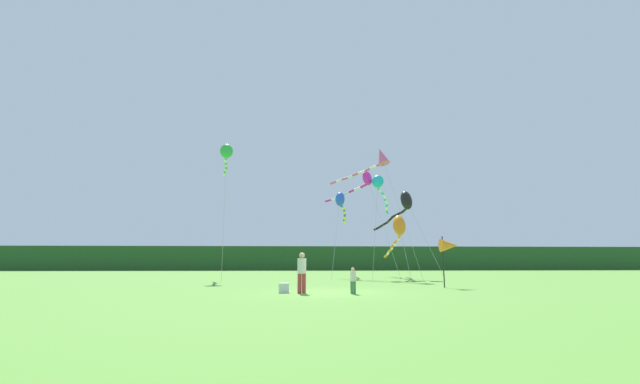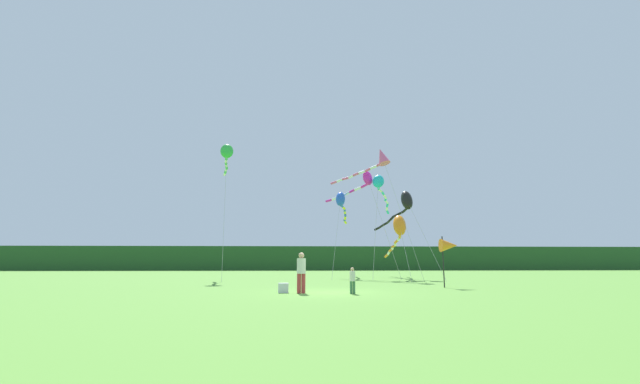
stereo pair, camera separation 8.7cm
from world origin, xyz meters
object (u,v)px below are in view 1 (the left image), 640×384
at_px(person_child, 353,279).
at_px(banner_flag_pole, 449,246).
at_px(kite_rainbow, 378,159).
at_px(kite_green, 226,154).
at_px(kite_blue, 341,202).
at_px(kite_orange, 398,229).
at_px(kite_magenta, 363,181).
at_px(cooler_box, 284,288).
at_px(kite_cyan, 380,187).
at_px(person_adult, 302,270).
at_px(kite_black, 404,203).

height_order(person_child, banner_flag_pole, banner_flag_pole).
distance_m(banner_flag_pole, kite_rainbow, 13.29).
height_order(person_child, kite_green, kite_green).
bearing_deg(kite_blue, person_child, -94.68).
distance_m(kite_blue, kite_orange, 6.30).
bearing_deg(kite_magenta, cooler_box, -111.59).
bearing_deg(kite_cyan, cooler_box, -115.76).
bearing_deg(cooler_box, banner_flag_pole, 19.17).
relative_size(banner_flag_pole, kite_orange, 0.25).
distance_m(person_child, kite_green, 18.29).
height_order(kite_blue, kite_cyan, kite_cyan).
relative_size(person_adult, cooler_box, 3.94).
bearing_deg(kite_black, kite_blue, 150.50).
xyz_separation_m(person_adult, kite_blue, (3.64, 17.60, 5.57)).
relative_size(cooler_box, kite_green, 0.04).
bearing_deg(kite_green, person_child, -60.05).
xyz_separation_m(kite_rainbow, kite_orange, (1.32, -0.68, -5.80)).
xyz_separation_m(person_child, kite_magenta, (3.27, 16.52, 7.51)).
bearing_deg(kite_rainbow, person_child, -105.96).
bearing_deg(cooler_box, person_child, -15.97).
relative_size(kite_green, kite_blue, 1.15).
xyz_separation_m(kite_magenta, kite_orange, (2.27, -2.47, -4.29)).
relative_size(kite_black, kite_cyan, 1.01).
height_order(kite_green, kite_blue, kite_green).
distance_m(banner_flag_pole, kite_orange, 10.36).
xyz_separation_m(cooler_box, kite_black, (9.33, 14.42, 5.86)).
distance_m(person_child, kite_black, 17.42).
xyz_separation_m(kite_green, kite_black, (14.34, 1.47, -3.57)).
xyz_separation_m(person_adult, banner_flag_pole, (7.82, 3.39, 1.20)).
bearing_deg(kite_magenta, kite_rainbow, -62.21).
height_order(cooler_box, kite_green, kite_green).
relative_size(person_adult, kite_black, 0.18).
xyz_separation_m(banner_flag_pole, kite_black, (0.74, 11.43, 3.90)).
xyz_separation_m(banner_flag_pole, kite_green, (-13.60, 9.96, 7.47)).
distance_m(person_adult, kite_magenta, 18.42).
relative_size(kite_black, kite_rainbow, 0.90).
bearing_deg(kite_blue, kite_green, -155.70).
bearing_deg(kite_orange, kite_magenta, 132.50).
relative_size(person_child, kite_blue, 0.12).
relative_size(person_child, kite_magenta, 0.12).
bearing_deg(person_child, banner_flag_pole, 34.07).
height_order(banner_flag_pole, kite_orange, kite_orange).
bearing_deg(kite_magenta, person_adult, -108.66).
xyz_separation_m(banner_flag_pole, kite_rainbow, (-1.45, 10.90, 7.47)).
height_order(kite_green, kite_cyan, kite_green).
bearing_deg(kite_rainbow, kite_magenta, 117.79).
bearing_deg(banner_flag_pole, person_child, -145.93).
xyz_separation_m(banner_flag_pole, kite_blue, (-4.18, 14.21, 4.37)).
height_order(person_child, kite_rainbow, kite_rainbow).
bearing_deg(kite_blue, person_adult, -101.68).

